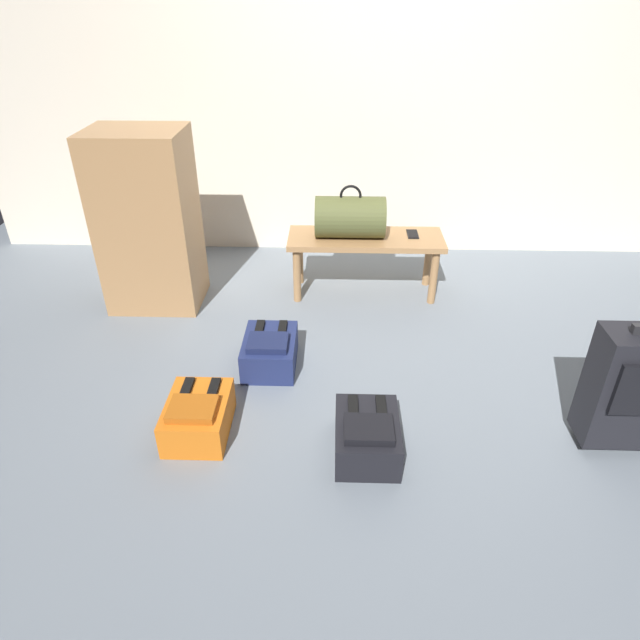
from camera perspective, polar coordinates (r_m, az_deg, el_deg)
The scene contains 9 objects.
ground_plane at distance 3.09m, azimuth 8.49°, elevation -4.50°, with size 6.60×6.60×0.00m, color slate.
back_wall at distance 4.12m, azimuth 7.78°, elevation 25.71°, with size 6.00×0.10×2.80m, color silver.
bench at distance 3.62m, azimuth 4.72°, elevation 7.69°, with size 1.00×0.36×0.41m.
duffel_bag_olive at distance 3.54m, azimuth 3.13°, elevation 10.61°, with size 0.44×0.26×0.34m.
cell_phone at distance 3.66m, azimuth 9.56°, elevation 8.77°, with size 0.07×0.14×0.01m.
backpack_orange at distance 2.64m, azimuth -12.52°, elevation -9.66°, with size 0.28×0.38×0.21m.
backpack_dark at distance 2.49m, azimuth 4.90°, elevation -11.83°, with size 0.28×0.38×0.21m.
backpack_navy at distance 3.01m, azimuth -5.21°, elevation -3.20°, with size 0.28×0.38×0.21m.
side_cabinet at distance 3.58m, azimuth -17.37°, elevation 9.69°, with size 0.56×0.44×1.10m.
Camera 1 is at (-0.38, -2.48, 1.80)m, focal length 30.90 mm.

